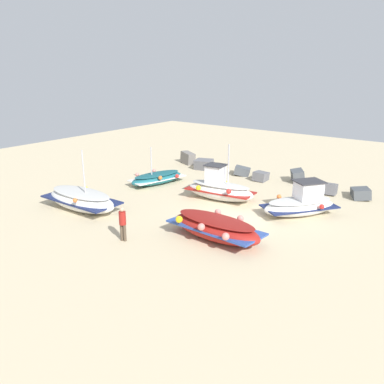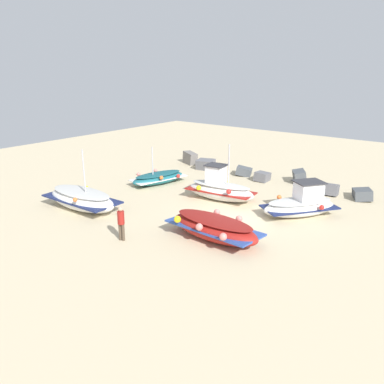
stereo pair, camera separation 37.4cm
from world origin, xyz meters
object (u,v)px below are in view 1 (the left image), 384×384
object	(u,v)px
fishing_boat_1	(157,178)
person_walking	(123,222)
fishing_boat_0	(216,227)
fishing_boat_2	(81,199)
fishing_boat_4	(220,189)
fishing_boat_3	(301,204)

from	to	relation	value
fishing_boat_1	person_walking	distance (m)	9.38
fishing_boat_0	fishing_boat_2	distance (m)	8.34
fishing_boat_2	fishing_boat_4	distance (m)	8.10
fishing_boat_3	fishing_boat_4	size ratio (longest dim) A/B	0.99
fishing_boat_4	fishing_boat_3	bearing A→B (deg)	178.42
fishing_boat_1	fishing_boat_4	world-z (taller)	fishing_boat_4
fishing_boat_2	fishing_boat_1	bearing A→B (deg)	-91.10
fishing_boat_2	fishing_boat_3	distance (m)	12.16
fishing_boat_1	fishing_boat_4	distance (m)	5.31
person_walking	fishing_boat_2	bearing A→B (deg)	55.56
fishing_boat_0	fishing_boat_2	size ratio (longest dim) A/B	0.96
fishing_boat_2	fishing_boat_4	xyz separation A→B (m)	(5.26, 6.15, 0.09)
fishing_boat_1	fishing_boat_4	size ratio (longest dim) A/B	0.96
fishing_boat_0	fishing_boat_4	bearing A→B (deg)	-55.97
fishing_boat_3	person_walking	world-z (taller)	fishing_boat_3
fishing_boat_0	fishing_boat_2	xyz separation A→B (m)	(-8.25, -1.25, 0.02)
fishing_boat_3	fishing_boat_2	bearing A→B (deg)	158.88
fishing_boat_0	person_walking	world-z (taller)	person_walking
fishing_boat_4	fishing_boat_0	bearing A→B (deg)	114.05
fishing_boat_0	fishing_boat_1	distance (m)	9.75
fishing_boat_3	person_walking	xyz separation A→B (m)	(-5.20, -8.16, 0.33)
fishing_boat_0	fishing_boat_4	xyz separation A→B (m)	(-2.99, 4.90, 0.11)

